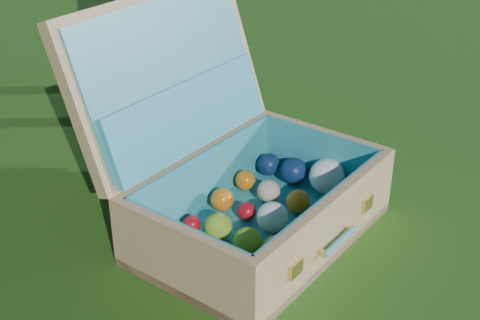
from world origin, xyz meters
name	(u,v)px	position (x,y,z in m)	size (l,w,h in m)	color
ground	(310,282)	(0.00, 0.00, 0.00)	(60.00, 60.00, 0.00)	#215114
suitcase	(232,170)	(0.01, 0.28, 0.15)	(0.69, 0.67, 0.54)	tan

